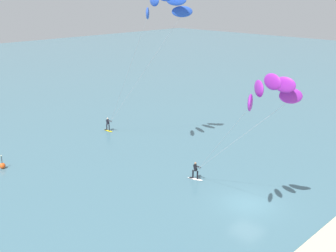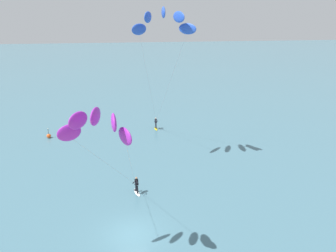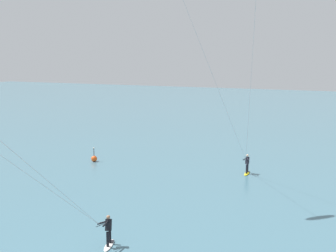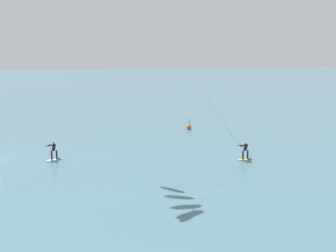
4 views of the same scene
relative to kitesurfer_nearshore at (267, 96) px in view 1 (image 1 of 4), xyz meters
The scene contains 4 objects.
ground_plane 9.93m from the kitesurfer_nearshore, 49.16° to the left, with size 240.00×240.00×0.00m, color #426B7A.
kitesurfer_nearshore is the anchor object (origin of this frame).
kitesurfer_mid_water 17.08m from the kitesurfer_nearshore, 70.52° to the left, with size 6.56×11.55×16.44m.
marker_buoy 26.28m from the kitesurfer_nearshore, 111.25° to the left, with size 0.56×0.56×1.38m.
Camera 1 is at (-25.96, -16.53, 16.26)m, focal length 44.86 mm.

